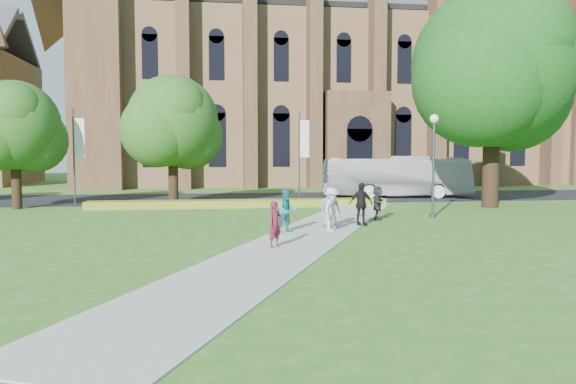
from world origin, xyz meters
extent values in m
plane|color=#30601C|center=(0.00, 0.00, 0.00)|extent=(160.00, 160.00, 0.00)
cube|color=black|center=(0.00, 20.00, 0.01)|extent=(160.00, 10.00, 0.02)
cube|color=#B2B2A8|center=(0.00, 1.00, 0.02)|extent=(15.58, 28.54, 0.04)
cube|color=#AD9922|center=(-2.00, 13.20, 0.23)|extent=(18.00, 1.40, 0.45)
cube|color=brown|center=(10.00, 40.00, 8.50)|extent=(52.00, 16.00, 17.00)
cube|color=brown|center=(-14.50, 33.00, 10.50)|extent=(3.50, 3.50, 21.00)
cube|color=brown|center=(10.00, 31.00, 4.50)|extent=(6.00, 2.50, 9.00)
cylinder|color=#38383D|center=(7.50, 6.50, 2.40)|extent=(0.14, 0.14, 4.80)
sphere|color=white|center=(7.50, 6.50, 5.02)|extent=(0.44, 0.44, 0.44)
cylinder|color=#38383D|center=(7.50, 6.50, 0.07)|extent=(0.36, 0.36, 0.15)
cylinder|color=#332114|center=(13.00, 11.00, 3.30)|extent=(0.96, 0.96, 6.60)
sphere|color=#133C10|center=(13.00, 11.00, 8.40)|extent=(9.60, 9.60, 9.60)
cylinder|color=#332114|center=(-15.00, 14.00, 1.93)|extent=(0.56, 0.56, 3.85)
sphere|color=#294F17|center=(-15.00, 14.00, 4.90)|extent=(5.20, 5.20, 5.20)
cylinder|color=#332114|center=(-6.00, 14.50, 2.06)|extent=(0.60, 0.60, 4.12)
sphere|color=#294F17|center=(-6.00, 14.50, 5.25)|extent=(5.60, 5.60, 5.60)
cylinder|color=#38383D|center=(2.00, 15.20, 3.00)|extent=(0.10, 0.10, 6.00)
cube|color=white|center=(2.35, 15.20, 4.20)|extent=(0.60, 0.02, 2.40)
cylinder|color=#38383D|center=(-12.00, 15.20, 3.00)|extent=(0.10, 0.10, 6.00)
cube|color=white|center=(-11.65, 15.20, 4.20)|extent=(0.60, 0.02, 2.40)
imported|color=silver|center=(9.89, 19.17, 1.54)|extent=(11.16, 4.11, 3.04)
imported|color=#5A1429|center=(-1.59, -1.65, 0.84)|extent=(0.69, 0.67, 1.60)
imported|color=#19767F|center=(-0.67, 1.88, 0.94)|extent=(1.02, 0.88, 1.79)
imported|color=beige|center=(1.18, 1.81, 0.95)|extent=(1.20, 1.35, 1.81)
imported|color=black|center=(2.95, 3.73, 1.00)|extent=(1.18, 0.64, 1.92)
imported|color=slate|center=(1.38, 3.08, 0.94)|extent=(0.94, 0.66, 1.80)
imported|color=#292B31|center=(4.31, 5.62, 0.86)|extent=(0.98, 1.60, 1.64)
imported|color=#C48AA0|center=(1.56, 3.18, 2.14)|extent=(0.86, 0.86, 0.60)
camera|label=1|loc=(-3.86, -20.72, 3.29)|focal=35.00mm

